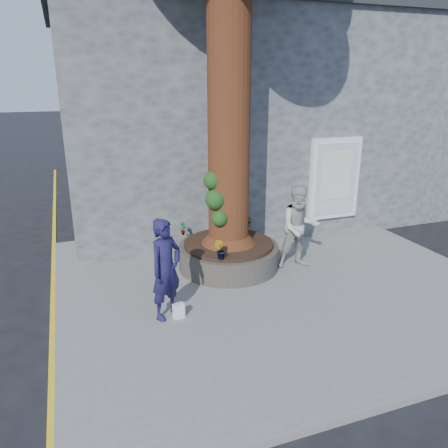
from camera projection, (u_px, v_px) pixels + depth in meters
name	position (u px, v px, depth m)	size (l,w,h in m)	color
ground	(226.00, 319.00, 8.17)	(120.00, 120.00, 0.00)	black
pavement	(274.00, 282.00, 9.53)	(9.00, 8.00, 0.12)	slate
yellow_line	(53.00, 322.00, 8.07)	(0.10, 30.00, 0.01)	yellow
stone_shop	(222.00, 114.00, 14.40)	(10.30, 8.30, 6.30)	#505355
neighbour_shop	(414.00, 113.00, 17.05)	(6.00, 8.00, 6.00)	#505355
planter	(228.00, 255.00, 10.08)	(2.30, 2.30, 0.60)	black
man	(166.00, 269.00, 7.76)	(0.68, 0.45, 1.87)	#18163E
woman	(299.00, 227.00, 9.88)	(0.94, 0.73, 1.93)	#B5B1AD
shopping_bag	(179.00, 311.00, 7.94)	(0.20, 0.12, 0.28)	white
plant_a	(183.00, 228.00, 10.41)	(0.17, 0.12, 0.33)	gray
plant_b	(220.00, 250.00, 9.00)	(0.22, 0.21, 0.40)	gray
plant_c	(241.00, 229.00, 10.35)	(0.19, 0.19, 0.35)	gray
plant_d	(248.00, 221.00, 10.97)	(0.27, 0.24, 0.30)	gray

